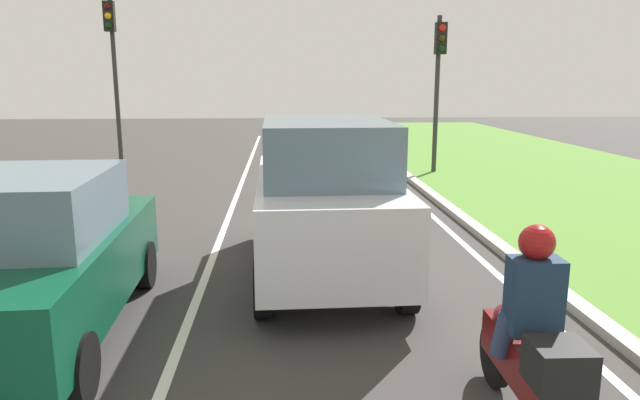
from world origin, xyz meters
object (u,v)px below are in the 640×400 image
at_px(motorcycle, 529,368).
at_px(rider_person, 533,293).
at_px(car_suv_ahead, 325,197).
at_px(traffic_light_near_right, 439,68).
at_px(car_sedan_left_lane, 38,257).
at_px(traffic_light_overhead_left, 113,53).

xyz_separation_m(motorcycle, rider_person, (0.00, 0.05, 0.62)).
xyz_separation_m(car_suv_ahead, traffic_light_near_right, (4.04, 9.00, 2.01)).
distance_m(motorcycle, traffic_light_near_right, 13.53).
relative_size(car_sedan_left_lane, motorcycle, 2.29).
distance_m(motorcycle, traffic_light_overhead_left, 16.75).
height_order(car_suv_ahead, traffic_light_overhead_left, traffic_light_overhead_left).
bearing_deg(rider_person, traffic_light_overhead_left, 117.68).
distance_m(car_sedan_left_lane, motorcycle, 5.11).
height_order(car_suv_ahead, traffic_light_near_right, traffic_light_near_right).
distance_m(car_suv_ahead, motorcycle, 4.26).
bearing_deg(traffic_light_overhead_left, car_suv_ahead, -61.56).
bearing_deg(motorcycle, car_sedan_left_lane, 157.04).
distance_m(rider_person, traffic_light_near_right, 13.38).
distance_m(motorcycle, rider_person, 0.62).
height_order(car_sedan_left_lane, motorcycle, car_sedan_left_lane).
distance_m(car_sedan_left_lane, rider_person, 5.09).
distance_m(car_suv_ahead, traffic_light_overhead_left, 12.54).
bearing_deg(traffic_light_near_right, traffic_light_overhead_left, 169.63).
relative_size(motorcycle, traffic_light_overhead_left, 0.36).
height_order(car_suv_ahead, car_sedan_left_lane, car_suv_ahead).
bearing_deg(rider_person, motorcycle, -91.70).
distance_m(traffic_light_near_right, traffic_light_overhead_left, 10.07).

